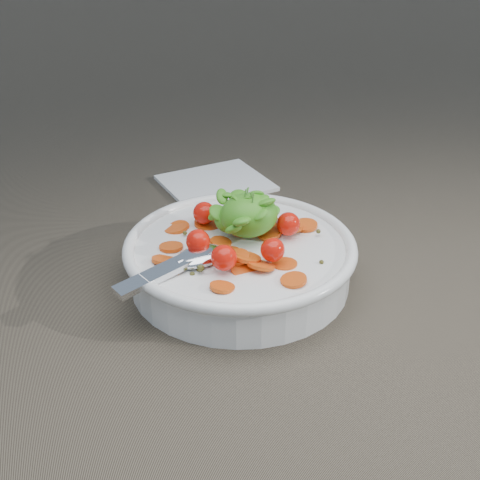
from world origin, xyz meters
name	(u,v)px	position (x,y,z in m)	size (l,w,h in m)	color
ground	(219,286)	(0.00, 0.00, 0.00)	(6.00, 6.00, 0.00)	brown
bowl	(240,258)	(0.02, 0.00, 0.03)	(0.26, 0.24, 0.10)	white
napkin	(216,183)	(0.08, 0.25, 0.00)	(0.14, 0.12, 0.01)	white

